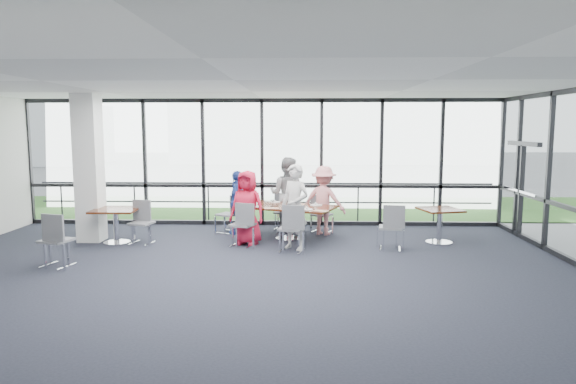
{
  "coord_description": "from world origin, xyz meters",
  "views": [
    {
      "loc": [
        1.1,
        -7.95,
        2.48
      ],
      "look_at": [
        0.73,
        3.0,
        1.1
      ],
      "focal_mm": 32.0,
      "sensor_mm": 36.0,
      "label": 1
    }
  ],
  "objects_px": {
    "diner_end": "(238,202)",
    "chair_main_fl": "(284,212)",
    "chair_spare_r": "(390,227)",
    "structural_column": "(89,168)",
    "diner_near_left": "(247,208)",
    "side_table_right": "(440,215)",
    "chair_spare_lb": "(141,223)",
    "diner_near_right": "(295,207)",
    "chair_main_nr": "(291,229)",
    "diner_far_left": "(287,194)",
    "main_table": "(288,211)",
    "chair_main_end": "(228,214)",
    "diner_far_right": "(324,201)",
    "side_table_left": "(116,214)",
    "chair_spare_la": "(56,240)",
    "chair_main_nl": "(242,225)",
    "chair_main_fr": "(322,215)"
  },
  "relations": [
    {
      "from": "diner_far_left",
      "to": "chair_spare_lb",
      "type": "height_order",
      "value": "diner_far_left"
    },
    {
      "from": "side_table_right",
      "to": "diner_near_left",
      "type": "xyz_separation_m",
      "value": [
        -4.12,
        -0.25,
        0.17
      ]
    },
    {
      "from": "side_table_right",
      "to": "diner_near_right",
      "type": "relative_size",
      "value": 0.55
    },
    {
      "from": "diner_end",
      "to": "chair_main_fl",
      "type": "bearing_deg",
      "value": 128.95
    },
    {
      "from": "side_table_right",
      "to": "diner_end",
      "type": "xyz_separation_m",
      "value": [
        -4.47,
        0.85,
        0.12
      ]
    },
    {
      "from": "main_table",
      "to": "side_table_left",
      "type": "bearing_deg",
      "value": -149.66
    },
    {
      "from": "main_table",
      "to": "chair_main_nr",
      "type": "xyz_separation_m",
      "value": [
        0.1,
        -1.2,
        -0.16
      ]
    },
    {
      "from": "structural_column",
      "to": "diner_end",
      "type": "bearing_deg",
      "value": 15.46
    },
    {
      "from": "diner_far_right",
      "to": "chair_main_fr",
      "type": "bearing_deg",
      "value": -61.64
    },
    {
      "from": "diner_far_left",
      "to": "diner_far_right",
      "type": "height_order",
      "value": "diner_far_left"
    },
    {
      "from": "diner_end",
      "to": "chair_main_fl",
      "type": "xyz_separation_m",
      "value": [
        1.05,
        0.54,
        -0.32
      ]
    },
    {
      "from": "chair_main_end",
      "to": "chair_spare_la",
      "type": "bearing_deg",
      "value": -13.12
    },
    {
      "from": "side_table_right",
      "to": "chair_spare_lb",
      "type": "height_order",
      "value": "chair_spare_lb"
    },
    {
      "from": "chair_main_nr",
      "to": "diner_near_right",
      "type": "bearing_deg",
      "value": 86.69
    },
    {
      "from": "side_table_right",
      "to": "diner_far_right",
      "type": "xyz_separation_m",
      "value": [
        -2.47,
        0.81,
        0.18
      ]
    },
    {
      "from": "chair_main_end",
      "to": "chair_spare_r",
      "type": "xyz_separation_m",
      "value": [
        3.56,
        -1.56,
        0.02
      ]
    },
    {
      "from": "chair_main_nl",
      "to": "chair_main_end",
      "type": "relative_size",
      "value": 1.04
    },
    {
      "from": "chair_main_fl",
      "to": "chair_spare_r",
      "type": "xyz_separation_m",
      "value": [
        2.26,
        -2.04,
        0.04
      ]
    },
    {
      "from": "main_table",
      "to": "diner_near_right",
      "type": "xyz_separation_m",
      "value": [
        0.16,
        -0.96,
        0.24
      ]
    },
    {
      "from": "diner_far_right",
      "to": "chair_main_fl",
      "type": "relative_size",
      "value": 1.89
    },
    {
      "from": "diner_far_left",
      "to": "diner_end",
      "type": "distance_m",
      "value": 1.22
    },
    {
      "from": "diner_far_left",
      "to": "chair_main_nr",
      "type": "height_order",
      "value": "diner_far_left"
    },
    {
      "from": "main_table",
      "to": "side_table_right",
      "type": "bearing_deg",
      "value": 17.17
    },
    {
      "from": "chair_spare_la",
      "to": "structural_column",
      "type": "bearing_deg",
      "value": 112.51
    },
    {
      "from": "chair_spare_r",
      "to": "chair_main_end",
      "type": "bearing_deg",
      "value": 165.82
    },
    {
      "from": "structural_column",
      "to": "chair_main_nl",
      "type": "relative_size",
      "value": 3.49
    },
    {
      "from": "structural_column",
      "to": "diner_near_left",
      "type": "relative_size",
      "value": 2.02
    },
    {
      "from": "structural_column",
      "to": "chair_spare_r",
      "type": "bearing_deg",
      "value": -5.6
    },
    {
      "from": "side_table_left",
      "to": "diner_near_left",
      "type": "height_order",
      "value": "diner_near_left"
    },
    {
      "from": "chair_main_nl",
      "to": "chair_main_nr",
      "type": "distance_m",
      "value": 1.14
    },
    {
      "from": "side_table_right",
      "to": "chair_spare_la",
      "type": "bearing_deg",
      "value": -163.57
    },
    {
      "from": "chair_main_fr",
      "to": "chair_spare_lb",
      "type": "relative_size",
      "value": 0.94
    },
    {
      "from": "side_table_right",
      "to": "chair_spare_la",
      "type": "relative_size",
      "value": 1.0
    },
    {
      "from": "diner_near_left",
      "to": "diner_end",
      "type": "relative_size",
      "value": 1.06
    },
    {
      "from": "chair_main_nr",
      "to": "chair_main_end",
      "type": "height_order",
      "value": "chair_main_nr"
    },
    {
      "from": "side_table_right",
      "to": "diner_end",
      "type": "relative_size",
      "value": 0.65
    },
    {
      "from": "chair_main_fl",
      "to": "chair_spare_r",
      "type": "distance_m",
      "value": 3.04
    },
    {
      "from": "main_table",
      "to": "chair_main_nl",
      "type": "relative_size",
      "value": 2.5
    },
    {
      "from": "diner_near_right",
      "to": "diner_far_left",
      "type": "xyz_separation_m",
      "value": [
        -0.23,
        1.94,
        0.01
      ]
    },
    {
      "from": "side_table_right",
      "to": "side_table_left",
      "type": "bearing_deg",
      "value": -177.92
    },
    {
      "from": "chair_spare_la",
      "to": "chair_spare_r",
      "type": "relative_size",
      "value": 1.05
    },
    {
      "from": "structural_column",
      "to": "chair_spare_la",
      "type": "xyz_separation_m",
      "value": [
        0.26,
        -2.15,
        -1.12
      ]
    },
    {
      "from": "main_table",
      "to": "chair_main_fl",
      "type": "distance_m",
      "value": 1.14
    },
    {
      "from": "side_table_right",
      "to": "chair_main_end",
      "type": "relative_size",
      "value": 1.09
    },
    {
      "from": "diner_near_right",
      "to": "chair_spare_r",
      "type": "relative_size",
      "value": 1.9
    },
    {
      "from": "side_table_left",
      "to": "chair_main_fl",
      "type": "bearing_deg",
      "value": 24.9
    },
    {
      "from": "side_table_left",
      "to": "diner_far_right",
      "type": "bearing_deg",
      "value": 13.28
    },
    {
      "from": "diner_near_right",
      "to": "chair_main_nr",
      "type": "xyz_separation_m",
      "value": [
        -0.07,
        -0.24,
        -0.4
      ]
    },
    {
      "from": "main_table",
      "to": "chair_main_end",
      "type": "xyz_separation_m",
      "value": [
        -1.46,
        0.63,
        -0.19
      ]
    },
    {
      "from": "chair_main_end",
      "to": "diner_far_right",
      "type": "bearing_deg",
      "value": 114.57
    }
  ]
}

